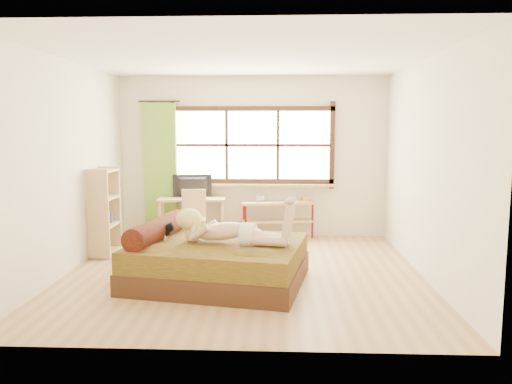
{
  "coord_description": "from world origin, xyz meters",
  "views": [
    {
      "loc": [
        0.42,
        -6.2,
        1.85
      ],
      "look_at": [
        0.15,
        0.2,
        1.02
      ],
      "focal_mm": 35.0,
      "sensor_mm": 36.0,
      "label": 1
    }
  ],
  "objects_px": {
    "kitten": "(160,230)",
    "bookshelf": "(104,211)",
    "pipe_shelf": "(279,211)",
    "bed": "(214,260)",
    "desk": "(192,203)",
    "woman": "(230,218)",
    "chair": "(194,214)"
  },
  "relations": [
    {
      "from": "woman",
      "to": "desk",
      "type": "height_order",
      "value": "woman"
    },
    {
      "from": "woman",
      "to": "kitten",
      "type": "bearing_deg",
      "value": -179.14
    },
    {
      "from": "woman",
      "to": "chair",
      "type": "bearing_deg",
      "value": 121.46
    },
    {
      "from": "kitten",
      "to": "pipe_shelf",
      "type": "distance_m",
      "value": 2.8
    },
    {
      "from": "bed",
      "to": "desk",
      "type": "bearing_deg",
      "value": 116.52
    },
    {
      "from": "bed",
      "to": "chair",
      "type": "relative_size",
      "value": 2.59
    },
    {
      "from": "kitten",
      "to": "bookshelf",
      "type": "distance_m",
      "value": 1.57
    },
    {
      "from": "bed",
      "to": "chair",
      "type": "bearing_deg",
      "value": 116.9
    },
    {
      "from": "bookshelf",
      "to": "bed",
      "type": "bearing_deg",
      "value": -34.88
    },
    {
      "from": "woman",
      "to": "kitten",
      "type": "xyz_separation_m",
      "value": [
        -0.87,
        0.15,
        -0.18
      ]
    },
    {
      "from": "kitten",
      "to": "chair",
      "type": "relative_size",
      "value": 0.34
    },
    {
      "from": "pipe_shelf",
      "to": "kitten",
      "type": "bearing_deg",
      "value": -130.88
    },
    {
      "from": "woman",
      "to": "pipe_shelf",
      "type": "distance_m",
      "value": 2.62
    },
    {
      "from": "bed",
      "to": "kitten",
      "type": "height_order",
      "value": "bed"
    },
    {
      "from": "kitten",
      "to": "bookshelf",
      "type": "height_order",
      "value": "bookshelf"
    },
    {
      "from": "desk",
      "to": "chair",
      "type": "relative_size",
      "value": 1.33
    },
    {
      "from": "bed",
      "to": "kitten",
      "type": "distance_m",
      "value": 0.76
    },
    {
      "from": "kitten",
      "to": "chair",
      "type": "distance_m",
      "value": 1.9
    },
    {
      "from": "woman",
      "to": "chair",
      "type": "distance_m",
      "value": 2.21
    },
    {
      "from": "woman",
      "to": "desk",
      "type": "distance_m",
      "value": 2.57
    },
    {
      "from": "bed",
      "to": "pipe_shelf",
      "type": "distance_m",
      "value": 2.6
    },
    {
      "from": "chair",
      "to": "bookshelf",
      "type": "xyz_separation_m",
      "value": [
        -1.18,
        -0.75,
        0.16
      ]
    },
    {
      "from": "desk",
      "to": "bookshelf",
      "type": "xyz_separation_m",
      "value": [
        -1.09,
        -1.13,
        0.04
      ]
    },
    {
      "from": "kitten",
      "to": "desk",
      "type": "bearing_deg",
      "value": 100.6
    },
    {
      "from": "desk",
      "to": "kitten",
      "type": "bearing_deg",
      "value": -96.34
    },
    {
      "from": "desk",
      "to": "pipe_shelf",
      "type": "height_order",
      "value": "pipe_shelf"
    },
    {
      "from": "woman",
      "to": "pipe_shelf",
      "type": "bearing_deg",
      "value": 87.76
    },
    {
      "from": "bed",
      "to": "pipe_shelf",
      "type": "height_order",
      "value": "bed"
    },
    {
      "from": "bed",
      "to": "pipe_shelf",
      "type": "bearing_deg",
      "value": 83.2
    },
    {
      "from": "woman",
      "to": "bookshelf",
      "type": "distance_m",
      "value": 2.35
    },
    {
      "from": "woman",
      "to": "desk",
      "type": "xyz_separation_m",
      "value": [
        -0.87,
        2.41,
        -0.19
      ]
    },
    {
      "from": "desk",
      "to": "pipe_shelf",
      "type": "relative_size",
      "value": 0.91
    }
  ]
}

